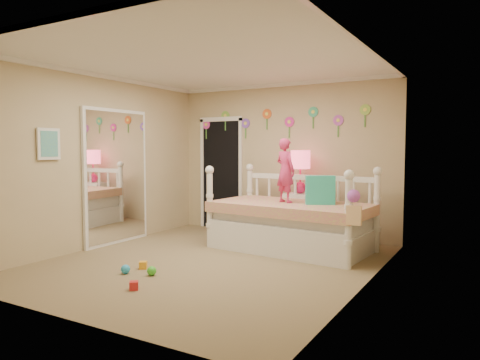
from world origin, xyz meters
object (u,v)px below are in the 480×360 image
Objects in this scene: daybed at (291,207)px; table_lamp at (300,165)px; nightstand at (300,217)px; child at (285,171)px.

table_lamp is (-0.16, 0.72, 0.60)m from daybed.
table_lamp is (0.00, -0.00, 0.84)m from nightstand.
daybed is 3.03× the size of nightstand.
daybed is 0.95m from table_lamp.
child is 0.75m from table_lamp.
child is at bearing -156.72° from daybed.
child is at bearing -84.46° from table_lamp.
daybed is 2.46× the size of child.
table_lamp is at bearing -82.10° from nightstand.
nightstand is 0.84m from table_lamp.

